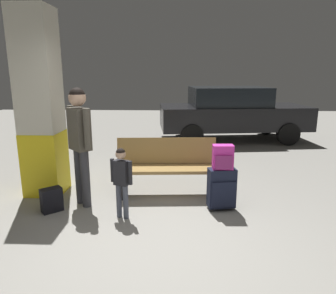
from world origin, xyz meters
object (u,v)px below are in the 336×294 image
at_px(structural_pillar, 40,105).
at_px(suitcase, 222,188).
at_px(bench, 167,167).
at_px(parked_car_near, 232,112).
at_px(child, 121,176).
at_px(adult, 80,134).
at_px(backpack_dark_floor, 51,200).
at_px(backpack_bright, 223,157).

xyz_separation_m(structural_pillar, suitcase, (2.75, -0.58, -1.10)).
height_order(bench, suitcase, bench).
bearing_deg(suitcase, bench, 144.40).
bearing_deg(parked_car_near, structural_pillar, -130.54).
distance_m(child, adult, 0.90).
distance_m(suitcase, child, 1.42).
bearing_deg(backpack_dark_floor, parked_car_near, 56.67).
height_order(suitcase, backpack_bright, backpack_bright).
xyz_separation_m(structural_pillar, child, (1.39, -0.89, -0.82)).
bearing_deg(suitcase, child, -167.14).
xyz_separation_m(backpack_bright, child, (-1.36, -0.31, -0.18)).
distance_m(bench, child, 1.06).
xyz_separation_m(adult, parked_car_near, (2.89, 4.72, -0.25)).
relative_size(suitcase, parked_car_near, 0.14).
distance_m(bench, suitcase, 0.99).
height_order(suitcase, adult, adult).
bearing_deg(adult, parked_car_near, 58.50).
bearing_deg(structural_pillar, backpack_bright, -11.82).
bearing_deg(adult, backpack_bright, -2.93).
distance_m(structural_pillar, parked_car_near, 5.62).
relative_size(backpack_bright, parked_car_near, 0.08).
bearing_deg(child, adult, 147.76).
bearing_deg(backpack_bright, suitcase, 32.44).
xyz_separation_m(suitcase, adult, (-2.01, 0.10, 0.74)).
bearing_deg(bench, child, -122.40).
xyz_separation_m(child, adult, (-0.65, 0.41, 0.46)).
bearing_deg(backpack_bright, adult, 177.07).
distance_m(structural_pillar, backpack_dark_floor, 1.49).
xyz_separation_m(adult, backpack_dark_floor, (-0.38, -0.25, -0.89)).
xyz_separation_m(suitcase, child, (-1.36, -0.31, 0.27)).
distance_m(backpack_bright, adult, 2.04).
bearing_deg(backpack_dark_floor, structural_pillar, 116.38).
bearing_deg(bench, structural_pillar, 179.91).
bearing_deg(backpack_bright, backpack_dark_floor, -176.37).
distance_m(structural_pillar, backpack_bright, 2.88).
bearing_deg(backpack_dark_floor, suitcase, 3.64).
bearing_deg(bench, suitcase, -35.60).
bearing_deg(parked_car_near, suitcase, -100.31).
distance_m(backpack_bright, backpack_dark_floor, 2.47).
bearing_deg(backpack_dark_floor, backpack_bright, 3.63).
relative_size(suitcase, child, 0.63).
height_order(bench, backpack_bright, backpack_bright).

